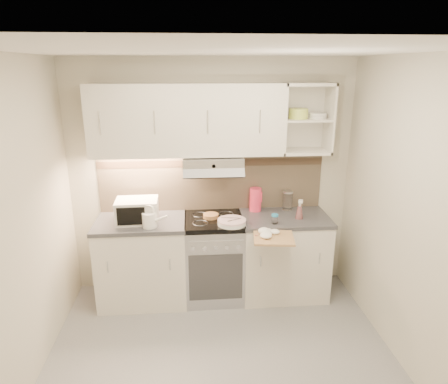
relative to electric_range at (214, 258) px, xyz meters
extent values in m
plane|color=gray|center=(0.00, -1.10, -0.45)|extent=(3.00, 3.00, 0.00)
cube|color=beige|center=(0.00, 0.30, 0.80)|extent=(3.00, 0.04, 2.50)
cube|color=beige|center=(0.00, -2.50, 0.80)|extent=(3.00, 0.04, 2.50)
cube|color=beige|center=(-1.50, -1.10, 0.80)|extent=(0.04, 2.80, 2.50)
cube|color=beige|center=(1.50, -1.10, 0.80)|extent=(0.04, 2.80, 2.50)
cube|color=white|center=(0.00, -1.10, 2.05)|extent=(3.00, 2.80, 0.04)
cube|color=tan|center=(0.00, 0.29, 0.77)|extent=(2.40, 0.02, 0.64)
cube|color=#3E2E22|center=(0.00, 0.28, 0.97)|extent=(2.40, 0.01, 0.08)
cube|color=silver|center=(-0.25, 0.13, 1.45)|extent=(1.90, 0.34, 0.70)
cube|color=silver|center=(0.95, 0.13, 1.45)|extent=(0.50, 0.34, 0.70)
cylinder|color=#C1D652|center=(0.87, 0.13, 1.50)|extent=(0.19, 0.19, 0.10)
cylinder|color=silver|center=(1.07, 0.13, 1.48)|extent=(0.18, 0.18, 0.06)
cube|color=#B7B7BC|center=(0.00, 0.10, 1.03)|extent=(0.60, 0.40, 0.12)
cube|color=silver|center=(-0.75, 0.00, -0.02)|extent=(0.90, 0.60, 0.86)
cube|color=#47474C|center=(-0.75, 0.00, 0.43)|extent=(0.92, 0.62, 0.04)
cube|color=silver|center=(0.75, 0.00, -0.02)|extent=(0.90, 0.60, 0.86)
cube|color=#47474C|center=(0.75, 0.00, 0.43)|extent=(0.92, 0.62, 0.04)
cube|color=#B7B7BC|center=(0.00, 0.00, -0.03)|extent=(0.60, 0.58, 0.85)
cube|color=black|center=(0.00, 0.00, 0.42)|extent=(0.60, 0.60, 0.05)
cube|color=silver|center=(-0.77, -0.02, 0.57)|extent=(0.42, 0.32, 0.23)
cube|color=black|center=(-0.77, -0.17, 0.57)|extent=(0.27, 0.02, 0.18)
cylinder|color=white|center=(-0.64, -0.18, 0.52)|extent=(0.14, 0.14, 0.15)
cone|color=white|center=(-0.54, -0.21, 0.54)|extent=(0.19, 0.10, 0.12)
torus|color=white|center=(-0.64, -0.18, 0.62)|extent=(0.12, 0.05, 0.12)
cylinder|color=silver|center=(0.17, -0.18, 0.46)|extent=(0.28, 0.28, 0.02)
cylinder|color=silver|center=(0.17, -0.18, 0.48)|extent=(0.28, 0.28, 0.02)
cylinder|color=silver|center=(0.17, -0.18, 0.49)|extent=(0.28, 0.28, 0.02)
cube|color=silver|center=(0.17, -0.18, 0.51)|extent=(0.18, 0.03, 0.01)
cylinder|color=#A07348|center=(-0.03, 0.03, 0.47)|extent=(0.16, 0.16, 0.04)
cylinder|color=#FF3558|center=(0.47, 0.20, 0.58)|extent=(0.13, 0.13, 0.25)
cube|color=#FF3558|center=(0.53, 0.18, 0.61)|extent=(0.02, 0.03, 0.11)
cylinder|color=silver|center=(0.82, 0.20, 0.55)|extent=(0.11, 0.11, 0.19)
cylinder|color=#B7B7BC|center=(0.82, 0.20, 0.65)|extent=(0.11, 0.11, 0.02)
cylinder|color=silver|center=(0.60, -0.19, 0.49)|extent=(0.06, 0.06, 0.08)
cylinder|color=#2687BE|center=(0.60, -0.19, 0.54)|extent=(0.07, 0.07, 0.02)
cone|color=pink|center=(0.88, -0.07, 0.52)|extent=(0.08, 0.08, 0.14)
cube|color=tan|center=(0.53, -0.47, 0.42)|extent=(0.41, 0.38, 0.02)
camera|label=1|loc=(-0.22, -3.85, 1.95)|focal=32.00mm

